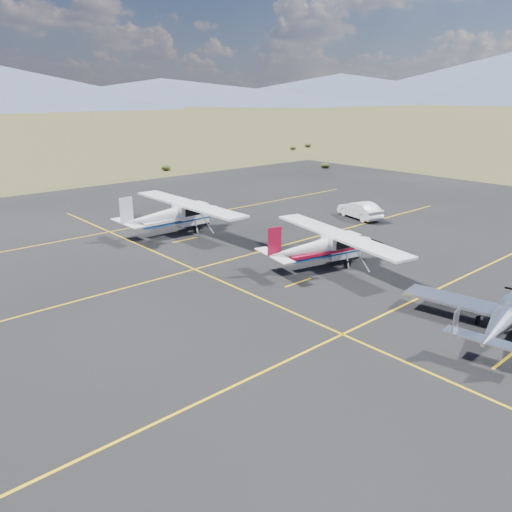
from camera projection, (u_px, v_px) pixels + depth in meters
name	position (u px, v px, depth m)	size (l,w,h in m)	color
ground	(457.00, 311.00, 23.57)	(1600.00, 1600.00, 0.00)	#383D1C
apron	(341.00, 273.00, 28.56)	(72.00, 72.00, 0.02)	black
aircraft_low_wing	(507.00, 315.00, 20.84)	(6.68, 9.23, 1.99)	silver
aircraft_cessna	(323.00, 246.00, 29.30)	(6.98, 11.08, 2.80)	white
aircraft_plain	(174.00, 214.00, 36.44)	(7.30, 12.17, 3.10)	white
sedan	(360.00, 210.00, 40.72)	(1.48, 4.24, 1.40)	white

